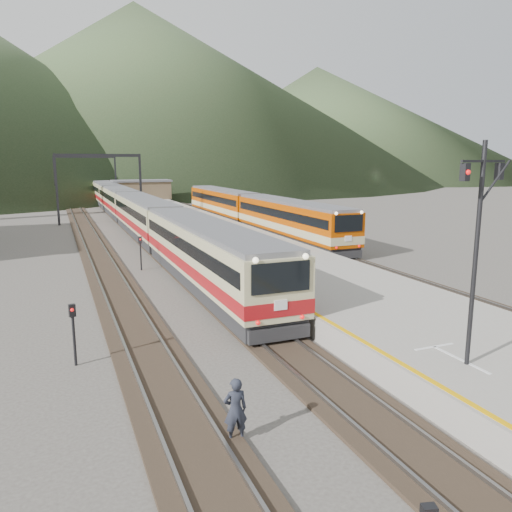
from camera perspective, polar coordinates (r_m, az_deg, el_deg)
name	(u,v)px	position (r m, az deg, el deg)	size (l,w,h in m)	color
track_main	(150,240)	(46.66, -12.06, 1.80)	(2.60, 200.00, 0.23)	black
track_far	(92,243)	(46.08, -18.19, 1.38)	(2.60, 200.00, 0.23)	black
track_second	(265,233)	(49.90, 1.05, 2.61)	(2.60, 200.00, 0.23)	black
platform	(215,235)	(45.96, -4.75, 2.41)	(8.00, 100.00, 1.00)	gray
gantry_near	(99,175)	(60.66, -17.49, 8.82)	(9.55, 0.25, 8.00)	black
gantry_far	(85,171)	(85.59, -18.91, 9.20)	(9.55, 0.25, 8.00)	black
station_shed	(142,189)	(84.63, -12.94, 7.44)	(9.40, 4.40, 3.10)	brown
hill_b	(137,91)	(240.36, -13.43, 17.83)	(220.00, 220.00, 75.00)	#324627
hill_c	(316,122)	(246.20, 6.88, 14.94)	(160.00, 160.00, 50.00)	#324627
main_train	(129,207)	(58.66, -14.30, 5.48)	(2.99, 82.00, 3.65)	tan
second_train	(251,211)	(53.27, -0.60, 5.17)	(2.80, 38.19, 3.42)	#A23B00
signal_mast	(478,232)	(16.17, 24.01, 2.56)	(2.15, 0.66, 6.82)	black
short_signal_b	(140,249)	(34.07, -13.07, 0.84)	(0.26, 0.22, 2.27)	black
short_signal_c	(73,326)	(18.95, -20.16, -7.56)	(0.25, 0.21, 2.27)	black
worker	(235,410)	(13.55, -2.37, -17.15)	(0.64, 0.42, 1.75)	#21242F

